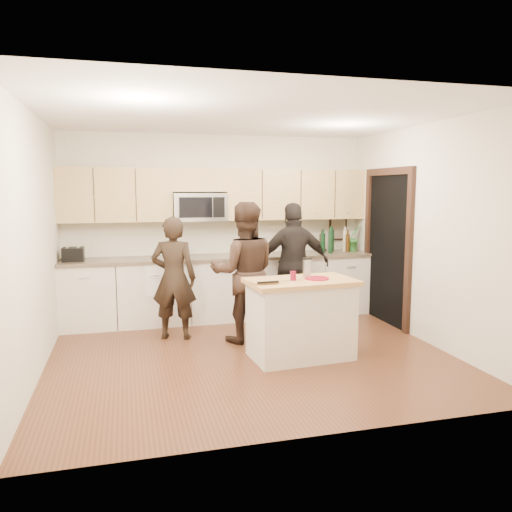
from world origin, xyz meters
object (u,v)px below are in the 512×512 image
object	(u,v)px
woman_left	(174,278)
woman_center	(244,272)
toaster	(73,254)
woman_right	(294,264)
island	(301,318)

from	to	relation	value
woman_left	woman_center	size ratio (longest dim) A/B	0.90
toaster	woman_center	size ratio (longest dim) A/B	0.16
toaster	woman_left	world-z (taller)	woman_left
woman_right	woman_center	bearing A→B (deg)	38.30
woman_center	woman_left	bearing A→B (deg)	-13.65
island	toaster	xyz separation A→B (m)	(-2.58, 1.90, 0.58)
toaster	island	bearing A→B (deg)	-36.34
toaster	woman_left	size ratio (longest dim) A/B	0.18
toaster	woman_center	bearing A→B (deg)	-27.98
woman_left	woman_right	bearing A→B (deg)	-154.54
island	woman_right	xyz separation A→B (m)	(0.38, 1.36, 0.41)
woman_left	woman_center	world-z (taller)	woman_center
island	woman_center	bearing A→B (deg)	116.87
toaster	woman_center	world-z (taller)	woman_center
woman_center	woman_right	distance (m)	1.04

